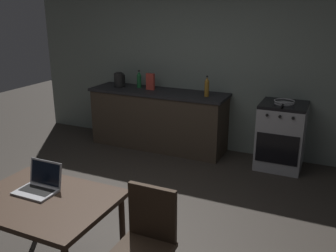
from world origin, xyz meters
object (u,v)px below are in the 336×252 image
(stove_oven, at_px, (281,136))
(laptop, at_px, (39,186))
(chair, at_px, (146,240))
(bottle_b, at_px, (139,79))
(dining_table, at_px, (44,207))
(electric_kettle, at_px, (119,80))
(bottle, at_px, (207,87))
(cereal_box, at_px, (150,82))
(frying_pan, at_px, (284,102))

(stove_oven, xyz_separation_m, laptop, (-1.48, -2.97, 0.30))
(chair, relative_size, bottle_b, 3.26)
(dining_table, height_order, electric_kettle, electric_kettle)
(bottle, bearing_deg, dining_table, -95.65)
(stove_oven, bearing_deg, bottle_b, 177.89)
(stove_oven, relative_size, cereal_box, 3.59)
(dining_table, xyz_separation_m, electric_kettle, (-1.19, 3.06, 0.38))
(frying_pan, xyz_separation_m, bottle_b, (-2.24, 0.11, 0.11))
(stove_oven, bearing_deg, dining_table, -114.12)
(frying_pan, bearing_deg, electric_kettle, 179.38)
(dining_table, bearing_deg, frying_pan, 65.67)
(laptop, height_order, bottle_b, bottle_b)
(chair, relative_size, cereal_box, 3.57)
(dining_table, bearing_deg, chair, 6.71)
(dining_table, xyz_separation_m, cereal_box, (-0.64, 3.08, 0.40))
(bottle, height_order, bottle_b, bottle)
(stove_oven, relative_size, frying_pan, 2.05)
(laptop, xyz_separation_m, frying_pan, (1.48, 2.94, 0.18))
(electric_kettle, bearing_deg, stove_oven, -0.06)
(frying_pan, relative_size, cereal_box, 1.76)
(frying_pan, distance_m, cereal_box, 2.01)
(laptop, relative_size, bottle_b, 1.16)
(stove_oven, distance_m, chair, 3.00)
(stove_oven, distance_m, frying_pan, 0.48)
(bottle_b, bearing_deg, laptop, -76.06)
(frying_pan, bearing_deg, cereal_box, 178.64)
(dining_table, relative_size, cereal_box, 4.37)
(dining_table, distance_m, frying_pan, 3.34)
(laptop, xyz_separation_m, cereal_box, (-0.53, 2.99, 0.28))
(frying_pan, height_order, cereal_box, cereal_box)
(stove_oven, bearing_deg, frying_pan, -85.63)
(electric_kettle, height_order, cereal_box, cereal_box)
(stove_oven, relative_size, electric_kettle, 3.83)
(stove_oven, relative_size, laptop, 2.83)
(bottle, xyz_separation_m, cereal_box, (-0.94, 0.07, -0.01))
(frying_pan, bearing_deg, dining_table, -114.33)
(stove_oven, xyz_separation_m, bottle, (-1.07, -0.05, 0.59))
(chair, relative_size, laptop, 2.82)
(chair, bearing_deg, cereal_box, 134.94)
(chair, height_order, bottle_b, bottle_b)
(bottle, relative_size, frying_pan, 0.67)
(dining_table, relative_size, laptop, 3.44)
(bottle_b, bearing_deg, electric_kettle, -165.91)
(frying_pan, height_order, bottle_b, bottle_b)
(electric_kettle, bearing_deg, laptop, -70.09)
(cereal_box, bearing_deg, dining_table, -78.26)
(dining_table, distance_m, bottle, 3.05)
(cereal_box, height_order, bottle_b, bottle_b)
(chair, xyz_separation_m, cereal_box, (-1.49, 2.98, 0.51))
(stove_oven, distance_m, dining_table, 3.35)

